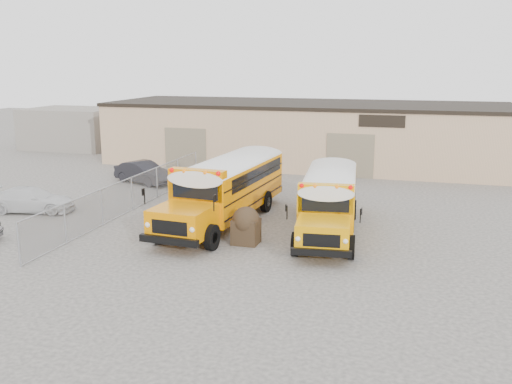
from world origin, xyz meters
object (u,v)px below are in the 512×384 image
(car_white, at_px, (32,200))
(school_bus_right, at_px, (335,172))
(car_dark, at_px, (144,172))
(tarp_bundle, at_px, (246,225))
(school_bus_left, at_px, (270,163))

(car_white, bearing_deg, school_bus_right, -77.34)
(school_bus_right, xyz_separation_m, car_dark, (-12.59, 1.35, -0.92))
(school_bus_right, relative_size, tarp_bundle, 5.96)
(car_dark, bearing_deg, tarp_bundle, -113.55)
(school_bus_right, xyz_separation_m, tarp_bundle, (-2.50, -8.93, -0.79))
(school_bus_right, bearing_deg, school_bus_left, 166.54)
(tarp_bundle, height_order, car_dark, tarp_bundle)
(school_bus_left, distance_m, tarp_bundle, 10.05)
(tarp_bundle, bearing_deg, car_white, 170.51)
(tarp_bundle, bearing_deg, school_bus_left, 98.67)
(car_dark, bearing_deg, school_bus_left, -70.62)
(school_bus_right, distance_m, car_dark, 12.70)
(tarp_bundle, relative_size, car_dark, 0.38)
(school_bus_right, bearing_deg, car_white, -155.30)
(tarp_bundle, height_order, car_white, tarp_bundle)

